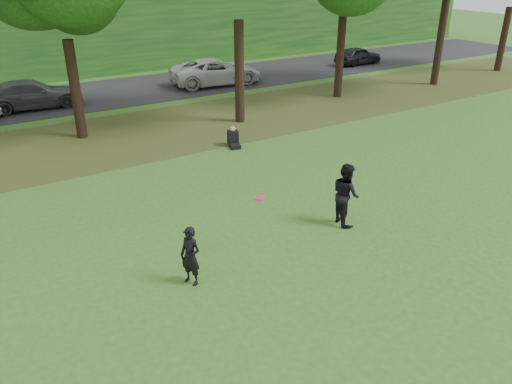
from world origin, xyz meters
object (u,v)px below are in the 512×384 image
Objects in this scene: player_right at (346,194)px; seated_person at (233,139)px; player_left at (190,256)px; frisbee at (260,198)px.

player_right is 7.48m from seated_person.
player_right is 2.23× the size of seated_person.
player_right is at bearing -78.72° from seated_person.
player_right is at bearing 68.23° from player_left.
seated_person is at bearing 118.33° from player_left.
player_right is 3.01m from frisbee.
frisbee reaches higher than player_left.
frisbee is 8.29m from seated_person.
frisbee is at bearing 103.65° from player_right.
player_left is 1.80× the size of seated_person.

